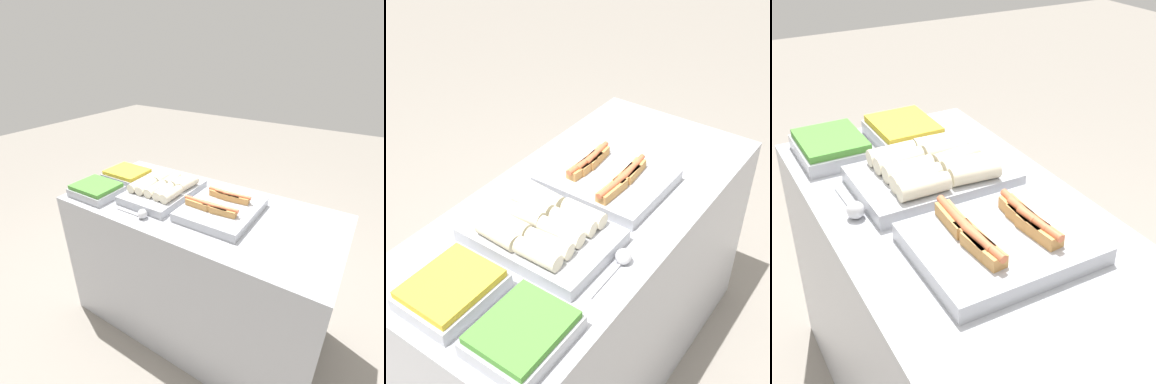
# 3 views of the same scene
# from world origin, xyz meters

# --- Properties ---
(ground_plane) EXTENTS (12.00, 12.00, 0.00)m
(ground_plane) POSITION_xyz_m (0.00, 0.00, 0.00)
(ground_plane) COLOR gray
(counter) EXTENTS (1.60, 0.76, 0.92)m
(counter) POSITION_xyz_m (0.00, 0.00, 0.46)
(counter) COLOR #A8AAB2
(counter) RESTS_ON ground_plane
(tray_hotdogs) EXTENTS (0.38, 0.45, 0.10)m
(tray_hotdogs) POSITION_xyz_m (0.15, 0.00, 0.95)
(tray_hotdogs) COLOR #A8AAB2
(tray_hotdogs) RESTS_ON counter
(tray_wraps) EXTENTS (0.34, 0.49, 0.11)m
(tray_wraps) POSITION_xyz_m (-0.26, 0.00, 0.97)
(tray_wraps) COLOR #A8AAB2
(tray_wraps) RESTS_ON counter
(tray_side_front) EXTENTS (0.28, 0.23, 0.07)m
(tray_side_front) POSITION_xyz_m (-0.61, -0.22, 0.96)
(tray_side_front) COLOR #A8AAB2
(tray_side_front) RESTS_ON counter
(tray_side_back) EXTENTS (0.28, 0.23, 0.07)m
(tray_side_back) POSITION_xyz_m (-0.61, 0.06, 0.96)
(tray_side_back) COLOR #A8AAB2
(tray_side_back) RESTS_ON counter
(serving_spoon_near) EXTENTS (0.22, 0.05, 0.05)m
(serving_spoon_near) POSITION_xyz_m (-0.20, -0.28, 0.94)
(serving_spoon_near) COLOR silver
(serving_spoon_near) RESTS_ON counter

